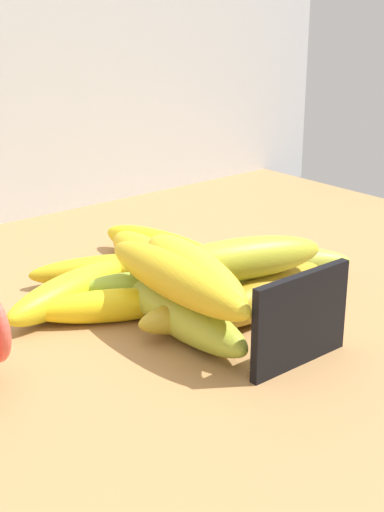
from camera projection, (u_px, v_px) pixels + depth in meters
counter_top at (143, 335)px, 72.63cm from camera, size 110.00×76.00×3.00cm
chalkboard_sign at (300, 323)px, 62.73cm from camera, size 11.00×1.80×8.40cm
banana_0 at (268, 261)px, 82.46cm from camera, size 16.21×14.15×3.80cm
banana_1 at (212, 265)px, 80.67cm from camera, size 18.42×16.59×4.22cm
banana_2 at (235, 305)px, 70.80cm from camera, size 20.59×8.29×4.06cm
banana_3 at (108, 269)px, 80.97cm from camera, size 16.92×10.38×3.21cm
banana_4 at (182, 315)px, 68.36cm from camera, size 5.22×18.56×4.20cm
banana_5 at (111, 306)px, 71.62cm from camera, size 15.49×10.35×3.26cm
banana_6 at (152, 260)px, 81.86cm from camera, size 7.50×18.92×4.38cm
banana_7 at (181, 291)px, 74.01cm from camera, size 17.56×16.47×4.11cm
banana_8 at (167, 250)px, 85.53cm from camera, size 6.72×20.94×4.10cm
banana_9 at (268, 293)px, 73.18cm from camera, size 18.41×6.93×4.31cm
banana_10 at (69, 292)px, 74.03cm from camera, size 17.00×8.53×3.83cm
banana_11 at (193, 271)px, 67.20cm from camera, size 8.66×19.12×4.38cm
banana_12 at (173, 279)px, 65.96cm from camera, size 5.23×20.60×4.04cm
banana_13 at (239, 259)px, 70.81cm from camera, size 18.00×9.32×4.16cm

